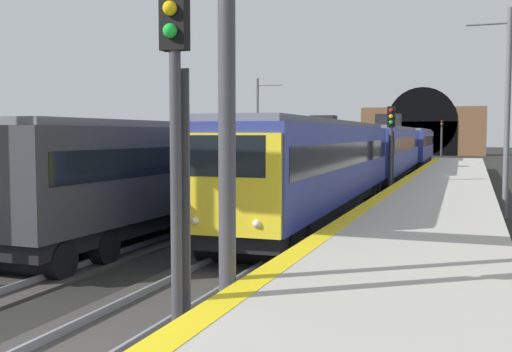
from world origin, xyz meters
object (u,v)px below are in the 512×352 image
overhead_signal_gantry (14,3)px  catenary_mast_far (507,112)px  train_main_approaching (388,150)px  railway_signal_near (176,138)px  catenary_mast_near (258,126)px  railway_signal_far (442,137)px  train_adjacent_platform (278,157)px  railway_signal_mid (391,144)px

overhead_signal_gantry → catenary_mast_far: bearing=-27.7°
catenary_mast_far → train_main_approaching: bearing=21.8°
railway_signal_near → catenary_mast_near: bearing=-162.0°
railway_signal_far → overhead_signal_gantry: 72.24m
railway_signal_far → catenary_mast_near: catenary_mast_near is taller
railway_signal_near → catenary_mast_near: 42.19m
catenary_mast_near → overhead_signal_gantry: bearing=-166.8°
train_adjacent_platform → railway_signal_near: 24.75m
railway_signal_near → catenary_mast_near: (40.11, 13.05, 0.74)m
railway_signal_near → railway_signal_far: (73.51, 0.00, -0.34)m
train_main_approaching → railway_signal_near: size_ratio=10.79×
overhead_signal_gantry → catenary_mast_far: (17.33, -9.09, -1.50)m
railway_signal_mid → overhead_signal_gantry: bearing=-10.3°
railway_signal_near → catenary_mast_far: catenary_mast_far is taller
train_adjacent_platform → railway_signal_mid: railway_signal_mid is taller
train_adjacent_platform → railway_signal_far: size_ratio=8.03×
catenary_mast_far → railway_signal_near: bearing=164.8°
catenary_mast_far → railway_signal_far: bearing=5.3°
train_adjacent_platform → overhead_signal_gantry: (-22.52, -2.15, 3.60)m
train_main_approaching → railway_signal_mid: 13.01m
train_main_approaching → catenary_mast_near: (4.01, 11.22, 1.86)m
railway_signal_mid → catenary_mast_far: 6.93m
overhead_signal_gantry → catenary_mast_near: (38.68, 9.07, -1.67)m
train_main_approaching → catenary_mast_far: size_ratio=7.21×
railway_signal_near → catenary_mast_near: size_ratio=0.70×
train_main_approaching → train_adjacent_platform: bearing=-20.6°
railway_signal_mid → catenary_mast_near: catenary_mast_near is taller
railway_signal_near → catenary_mast_far: 19.47m
railway_signal_mid → catenary_mast_far: catenary_mast_far is taller
train_adjacent_platform → catenary_mast_far: catenary_mast_far is taller
catenary_mast_near → railway_signal_far: bearing=-21.3°
railway_signal_far → train_adjacent_platform: bearing=-7.0°
railway_signal_mid → catenary_mast_near: bearing=-142.3°
train_main_approaching → catenary_mast_far: (-17.34, -6.94, 2.04)m
train_main_approaching → catenary_mast_far: bearing=20.7°
train_main_approaching → railway_signal_near: 36.17m
railway_signal_near → railway_signal_far: railway_signal_near is taller
railway_signal_mid → train_main_approaching: bearing=-171.9°
train_main_approaching → railway_signal_mid: (-12.87, -1.82, 0.66)m
catenary_mast_far → railway_signal_mid: bearing=48.8°
railway_signal_near → railway_signal_far: size_ratio=1.08×
catenary_mast_near → catenary_mast_far: (-21.35, -18.16, 0.18)m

